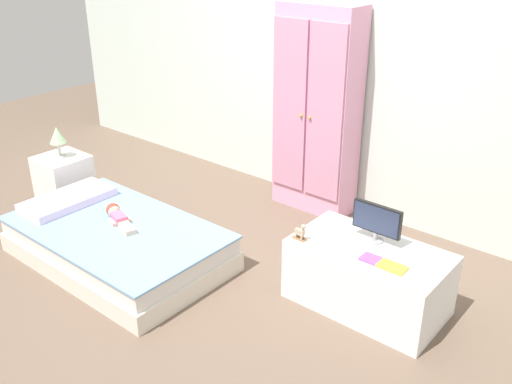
{
  "coord_description": "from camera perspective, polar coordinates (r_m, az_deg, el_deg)",
  "views": [
    {
      "loc": [
        2.31,
        -2.19,
        2.1
      ],
      "look_at": [
        0.19,
        0.35,
        0.57
      ],
      "focal_mm": 39.74,
      "sensor_mm": 36.0,
      "label": 1
    }
  ],
  "objects": [
    {
      "name": "pillow",
      "position": [
        4.39,
        -18.39,
        -0.72
      ],
      "size": [
        0.32,
        0.66,
        0.06
      ],
      "primitive_type": "cube",
      "color": "silver",
      "rests_on": "bed"
    },
    {
      "name": "doll",
      "position": [
        4.05,
        -13.83,
        -2.27
      ],
      "size": [
        0.39,
        0.18,
        0.1
      ],
      "color": "#D6668E",
      "rests_on": "bed"
    },
    {
      "name": "tv_monitor",
      "position": [
        3.42,
        12.06,
        -2.82
      ],
      "size": [
        0.31,
        0.1,
        0.24
      ],
      "color": "#99999E",
      "rests_on": "tv_stand"
    },
    {
      "name": "book_purple",
      "position": [
        3.29,
        11.54,
        -6.63
      ],
      "size": [
        0.12,
        0.09,
        0.01
      ],
      "primitive_type": "cube",
      "color": "#8E51B2",
      "rests_on": "tv_stand"
    },
    {
      "name": "wardrobe",
      "position": [
        4.47,
        6.15,
        8.05
      ],
      "size": [
        0.65,
        0.32,
        1.63
      ],
      "color": "#E599BC",
      "rests_on": "ground_plane"
    },
    {
      "name": "rocking_horse_toy",
      "position": [
        3.41,
        4.51,
        -4.07
      ],
      "size": [
        0.09,
        0.04,
        0.11
      ],
      "color": "#8E6642",
      "rests_on": "tv_stand"
    },
    {
      "name": "table_lamp",
      "position": [
        4.8,
        -19.36,
        5.31
      ],
      "size": [
        0.13,
        0.13,
        0.25
      ],
      "color": "#B7B2AD",
      "rests_on": "nightstand"
    },
    {
      "name": "back_wall",
      "position": [
        4.48,
        8.41,
        15.0
      ],
      "size": [
        6.4,
        0.05,
        2.7
      ],
      "primitive_type": "cube",
      "color": "silver",
      "rests_on": "ground_plane"
    },
    {
      "name": "ground_plane",
      "position": [
        3.82,
        -5.68,
        -8.79
      ],
      "size": [
        10.0,
        10.0,
        0.02
      ],
      "primitive_type": "cube",
      "color": "brown"
    },
    {
      "name": "nightstand",
      "position": [
        4.94,
        -18.73,
        1.05
      ],
      "size": [
        0.37,
        0.37,
        0.43
      ],
      "primitive_type": "cube",
      "color": "white",
      "rests_on": "ground_plane"
    },
    {
      "name": "book_yellow",
      "position": [
        3.24,
        13.55,
        -7.34
      ],
      "size": [
        0.16,
        0.1,
        0.02
      ],
      "primitive_type": "cube",
      "color": "gold",
      "rests_on": "tv_stand"
    },
    {
      "name": "bed",
      "position": [
        4.05,
        -13.74,
        -5.04
      ],
      "size": [
        1.52,
        0.92,
        0.27
      ],
      "color": "silver",
      "rests_on": "ground_plane"
    },
    {
      "name": "tv_stand",
      "position": [
        3.51,
        11.19,
        -8.4
      ],
      "size": [
        0.92,
        0.51,
        0.4
      ],
      "primitive_type": "cube",
      "color": "white",
      "rests_on": "ground_plane"
    }
  ]
}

